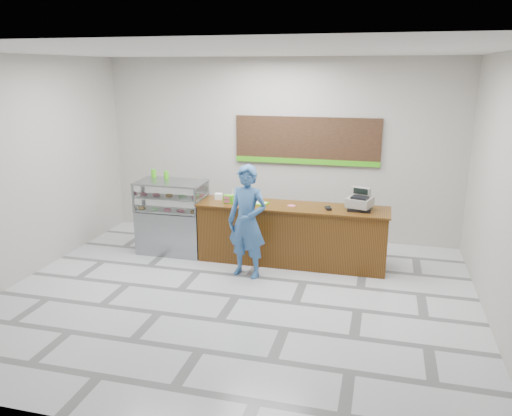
% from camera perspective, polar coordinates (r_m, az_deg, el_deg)
% --- Properties ---
extents(floor, '(7.00, 7.00, 0.00)m').
position_cam_1_polar(floor, '(7.56, -2.31, -10.06)').
color(floor, silver).
rests_on(floor, ground).
extents(back_wall, '(7.00, 0.00, 7.00)m').
position_cam_1_polar(back_wall, '(9.84, 2.63, 6.69)').
color(back_wall, '#B7B1A8').
rests_on(back_wall, floor).
extents(ceiling, '(7.00, 7.00, 0.00)m').
position_cam_1_polar(ceiling, '(6.82, -2.64, 17.51)').
color(ceiling, silver).
rests_on(ceiling, back_wall).
extents(sales_counter, '(3.26, 0.76, 1.03)m').
position_cam_1_polar(sales_counter, '(8.64, 4.12, -3.02)').
color(sales_counter, '#5F3610').
rests_on(sales_counter, floor).
extents(display_case, '(1.22, 0.72, 1.33)m').
position_cam_1_polar(display_case, '(9.23, -9.54, -0.96)').
color(display_case, gray).
rests_on(display_case, floor).
extents(menu_board, '(2.80, 0.06, 0.90)m').
position_cam_1_polar(menu_board, '(9.68, 5.81, 7.57)').
color(menu_board, black).
rests_on(menu_board, back_wall).
extents(cash_register, '(0.47, 0.48, 0.36)m').
position_cam_1_polar(cash_register, '(8.39, 11.79, 0.71)').
color(cash_register, black).
rests_on(cash_register, sales_counter).
extents(card_terminal, '(0.13, 0.18, 0.04)m').
position_cam_1_polar(card_terminal, '(8.33, 8.24, -0.02)').
color(card_terminal, black).
rests_on(card_terminal, sales_counter).
extents(serving_tray, '(0.37, 0.30, 0.02)m').
position_cam_1_polar(serving_tray, '(8.60, 0.28, 0.56)').
color(serving_tray, '#4DC300').
rests_on(serving_tray, sales_counter).
extents(napkin_box, '(0.14, 0.14, 0.11)m').
position_cam_1_polar(napkin_box, '(8.91, -4.30, 1.33)').
color(napkin_box, white).
rests_on(napkin_box, sales_counter).
extents(straw_cup, '(0.08, 0.08, 0.13)m').
position_cam_1_polar(straw_cup, '(8.73, -2.68, 1.13)').
color(straw_cup, silver).
rests_on(straw_cup, sales_counter).
extents(promo_box, '(0.17, 0.12, 0.14)m').
position_cam_1_polar(promo_box, '(8.64, -3.13, 1.02)').
color(promo_box, '#45B617').
rests_on(promo_box, sales_counter).
extents(donut_decal, '(0.14, 0.14, 0.00)m').
position_cam_1_polar(donut_decal, '(8.49, 4.08, 0.27)').
color(donut_decal, '#D45274').
rests_on(donut_decal, sales_counter).
extents(green_cup_left, '(0.09, 0.09, 0.15)m').
position_cam_1_polar(green_cup_left, '(9.47, -11.61, 3.90)').
color(green_cup_left, '#45B617').
rests_on(green_cup_left, display_case).
extents(green_cup_right, '(0.09, 0.09, 0.14)m').
position_cam_1_polar(green_cup_right, '(9.32, -10.22, 3.76)').
color(green_cup_right, '#45B617').
rests_on(green_cup_right, display_case).
extents(customer, '(0.75, 0.57, 1.83)m').
position_cam_1_polar(customer, '(7.97, -1.01, -1.58)').
color(customer, '#356097').
rests_on(customer, floor).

